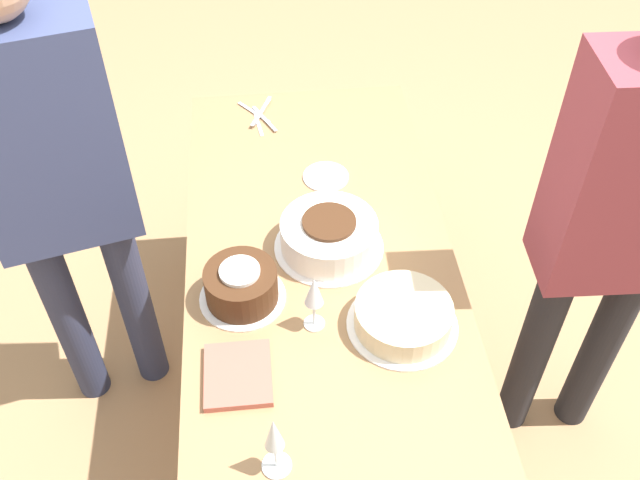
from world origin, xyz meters
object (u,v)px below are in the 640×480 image
at_px(cake_front_chocolate, 241,285).
at_px(cake_back_decorated, 403,316).
at_px(wine_glass_near, 314,293).
at_px(cake_center_white, 329,235).
at_px(wine_glass_far, 274,437).
at_px(person_watching, 623,215).
at_px(person_cutting, 55,176).

height_order(cake_front_chocolate, cake_back_decorated, cake_front_chocolate).
height_order(cake_back_decorated, wine_glass_near, wine_glass_near).
xyz_separation_m(cake_center_white, wine_glass_far, (0.68, -0.20, 0.08)).
relative_size(cake_center_white, wine_glass_near, 1.75).
relative_size(cake_center_white, cake_back_decorated, 1.08).
bearing_deg(person_watching, cake_back_decorated, 14.18).
bearing_deg(person_watching, wine_glass_near, 8.99).
height_order(wine_glass_near, person_cutting, person_cutting).
height_order(cake_center_white, cake_back_decorated, cake_center_white).
bearing_deg(cake_front_chocolate, wine_glass_near, 59.68).
relative_size(wine_glass_far, person_cutting, 0.12).
height_order(person_cutting, person_watching, person_cutting).
bearing_deg(cake_front_chocolate, person_cutting, -120.73).
relative_size(cake_center_white, person_watching, 0.20).
distance_m(cake_center_white, person_cutting, 0.78).
bearing_deg(wine_glass_far, cake_center_white, 163.90).
bearing_deg(cake_back_decorated, person_cutting, -115.26).
bearing_deg(person_cutting, person_watching, -25.32).
distance_m(person_cutting, person_watching, 1.54).
relative_size(cake_back_decorated, person_watching, 0.18).
xyz_separation_m(cake_back_decorated, wine_glass_near, (-0.03, -0.23, 0.09)).
relative_size(cake_front_chocolate, person_watching, 0.15).
relative_size(cake_back_decorated, wine_glass_far, 1.50).
relative_size(person_cutting, person_watching, 1.00).
xyz_separation_m(cake_center_white, cake_front_chocolate, (0.17, -0.26, 0.00)).
relative_size(wine_glass_near, person_watching, 0.11).
xyz_separation_m(cake_front_chocolate, person_watching, (0.02, 1.01, 0.18)).
height_order(cake_center_white, person_watching, person_watching).
xyz_separation_m(wine_glass_far, person_cutting, (-0.80, -0.56, 0.11)).
bearing_deg(person_watching, person_cutting, -9.09).
height_order(cake_back_decorated, wine_glass_far, wine_glass_far).
xyz_separation_m(cake_center_white, person_cutting, (-0.12, -0.75, 0.19)).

